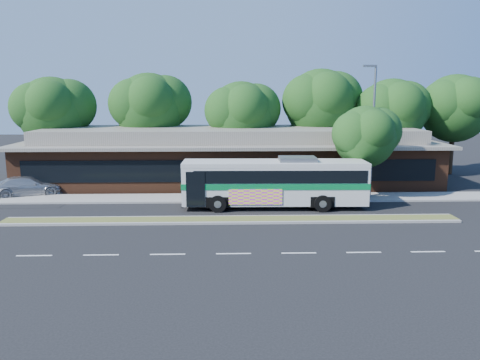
{
  "coord_description": "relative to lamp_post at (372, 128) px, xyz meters",
  "views": [
    {
      "loc": [
        -0.31,
        -25.37,
        7.18
      ],
      "look_at": [
        0.52,
        2.72,
        2.0
      ],
      "focal_mm": 35.0,
      "sensor_mm": 36.0,
      "label": 1
    }
  ],
  "objects": [
    {
      "name": "tree_bg_e",
      "position": [
        4.85,
        9.14,
        0.84
      ],
      "size": [
        6.47,
        5.8,
        8.5
      ],
      "color": "black",
      "rests_on": "ground"
    },
    {
      "name": "tree_bg_f",
      "position": [
        10.87,
        10.14,
        1.16
      ],
      "size": [
        6.69,
        6.0,
        8.92
      ],
      "color": "black",
      "rests_on": "ground"
    },
    {
      "name": "tree_bg_b",
      "position": [
        -16.13,
        10.14,
        1.24
      ],
      "size": [
        6.69,
        6.0,
        9.0
      ],
      "color": "black",
      "rests_on": "ground"
    },
    {
      "name": "plaza_building",
      "position": [
        -9.56,
        6.99,
        -2.77
      ],
      "size": [
        33.2,
        11.2,
        4.45
      ],
      "color": "#4E2918",
      "rests_on": "ground"
    },
    {
      "name": "sidewalk_tree",
      "position": [
        -0.11,
        0.3,
        -0.5
      ],
      "size": [
        4.7,
        4.21,
        6.41
      ],
      "color": "black",
      "rests_on": "ground"
    },
    {
      "name": "tree_bg_a",
      "position": [
        -24.15,
        9.14,
        0.97
      ],
      "size": [
        6.47,
        5.8,
        8.63
      ],
      "color": "black",
      "rests_on": "ground"
    },
    {
      "name": "tree_bg_c",
      "position": [
        -8.16,
        9.13,
        0.69
      ],
      "size": [
        6.24,
        5.6,
        8.26
      ],
      "color": "black",
      "rests_on": "ground"
    },
    {
      "name": "ground",
      "position": [
        -9.56,
        -6.0,
        -4.9
      ],
      "size": [
        120.0,
        120.0,
        0.0
      ],
      "primitive_type": "plane",
      "color": "black",
      "rests_on": "ground"
    },
    {
      "name": "lamp_post",
      "position": [
        0.0,
        0.0,
        0.0
      ],
      "size": [
        0.93,
        0.18,
        9.07
      ],
      "color": "slate",
      "rests_on": "ground"
    },
    {
      "name": "median_strip",
      "position": [
        -9.56,
        -5.4,
        -4.83
      ],
      "size": [
        26.0,
        1.1,
        0.15
      ],
      "primitive_type": "cube",
      "color": "#4D5A26",
      "rests_on": "ground"
    },
    {
      "name": "transit_bus",
      "position": [
        -6.77,
        -2.2,
        -3.08
      ],
      "size": [
        11.7,
        2.9,
        3.27
      ],
      "rotation": [
        0.0,
        0.0,
        -0.02
      ],
      "color": "beige",
      "rests_on": "ground"
    },
    {
      "name": "sedan",
      "position": [
        -24.06,
        1.86,
        -4.2
      ],
      "size": [
        5.2,
        3.4,
        1.4
      ],
      "primitive_type": "imported",
      "rotation": [
        0.0,
        0.0,
        1.9
      ],
      "color": "#A0A1A7",
      "rests_on": "ground"
    },
    {
      "name": "tree_bg_d",
      "position": [
        -1.12,
        10.15,
        1.52
      ],
      "size": [
        6.91,
        6.2,
        9.37
      ],
      "color": "black",
      "rests_on": "ground"
    },
    {
      "name": "sidewalk",
      "position": [
        -9.56,
        0.4,
        -4.84
      ],
      "size": [
        44.0,
        2.6,
        0.12
      ],
      "primitive_type": "cube",
      "color": "gray",
      "rests_on": "ground"
    }
  ]
}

